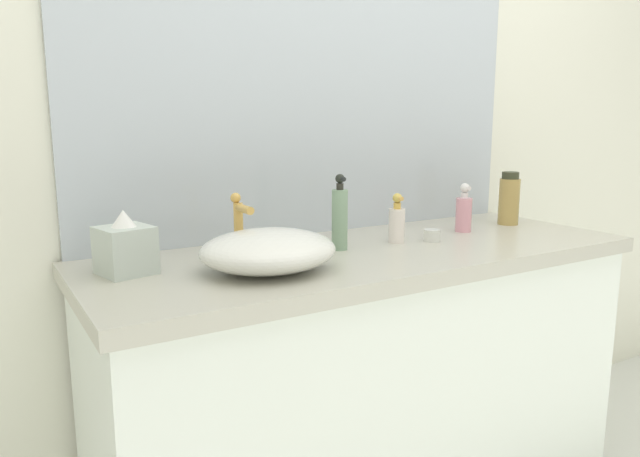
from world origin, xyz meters
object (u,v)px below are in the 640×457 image
Objects in this scene: sink_basin at (268,251)px; candle_jar at (432,235)px; lotion_bottle at (509,199)px; perfume_bottle at (464,212)px; soap_dispenser at (340,217)px; spray_can at (397,222)px; tissue_box at (125,247)px.

sink_basin is 0.59m from candle_jar.
candle_jar is at bearing 6.18° from sink_basin.
perfume_bottle is (-0.23, -0.02, -0.02)m from lotion_bottle.
soap_dispenser is (0.28, 0.11, 0.04)m from sink_basin.
soap_dispenser is 0.50m from perfume_bottle.
lotion_bottle is (1.00, 0.15, 0.04)m from sink_basin.
sink_basin is 0.78m from perfume_bottle.
lotion_bottle is at bearing 4.30° from perfume_bottle.
perfume_bottle is at bearing 9.38° from sink_basin.
tissue_box reaches higher than spray_can.
perfume_bottle is at bearing 4.96° from spray_can.
perfume_bottle is (0.50, 0.02, -0.03)m from soap_dispenser.
candle_jar is at bearing -169.01° from lotion_bottle.
tissue_box reaches higher than sink_basin.
sink_basin is 6.69× the size of candle_jar.
tissue_box is 0.89m from candle_jar.
lotion_bottle reaches higher than tissue_box.
lotion_bottle is (0.73, 0.04, -0.01)m from soap_dispenser.
spray_can is (0.20, -0.01, -0.03)m from soap_dispenser.
candle_jar is (0.58, 0.06, -0.03)m from sink_basin.
tissue_box reaches higher than candle_jar.
soap_dispenser is at bearing 177.89° from spray_can.
soap_dispenser is 1.44× the size of spray_can.
soap_dispenser is 0.20m from spray_can.
lotion_bottle is 0.44m from candle_jar.
lotion_bottle is at bearing 4.67° from spray_can.
lotion_bottle is at bearing -0.30° from tissue_box.
perfume_bottle is 3.13× the size of candle_jar.
sink_basin is 0.34m from tissue_box.
perfume_bottle reaches higher than sink_basin.
spray_can is (-0.53, -0.04, -0.03)m from lotion_bottle.
soap_dispenser reaches higher than tissue_box.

